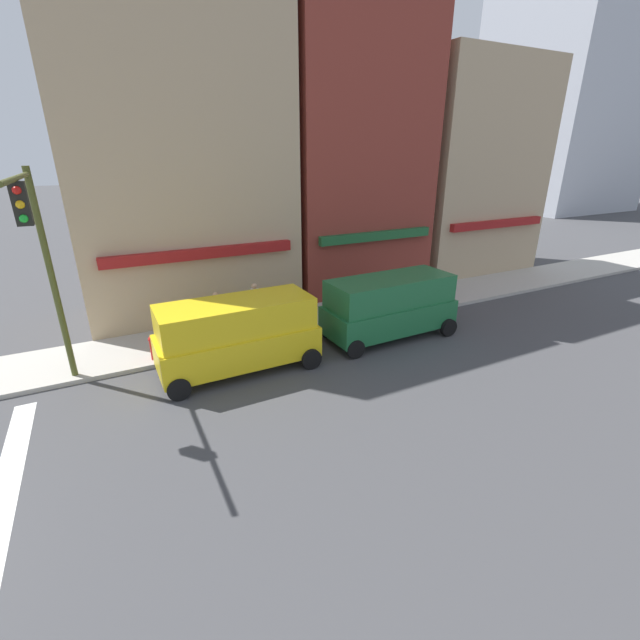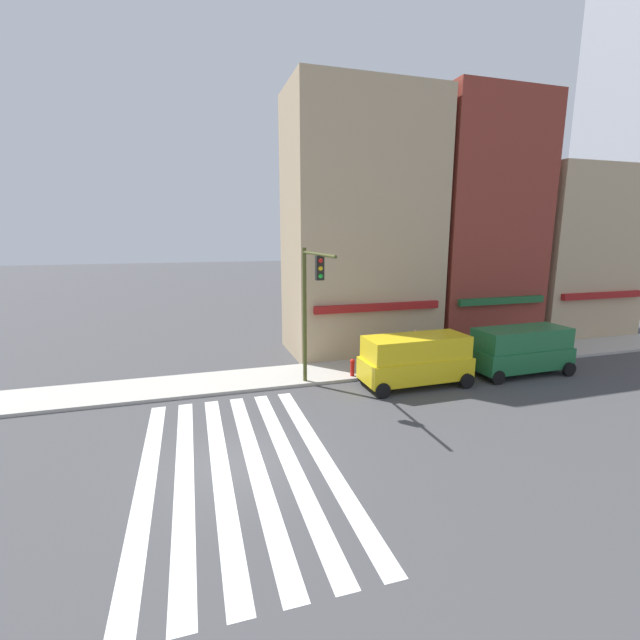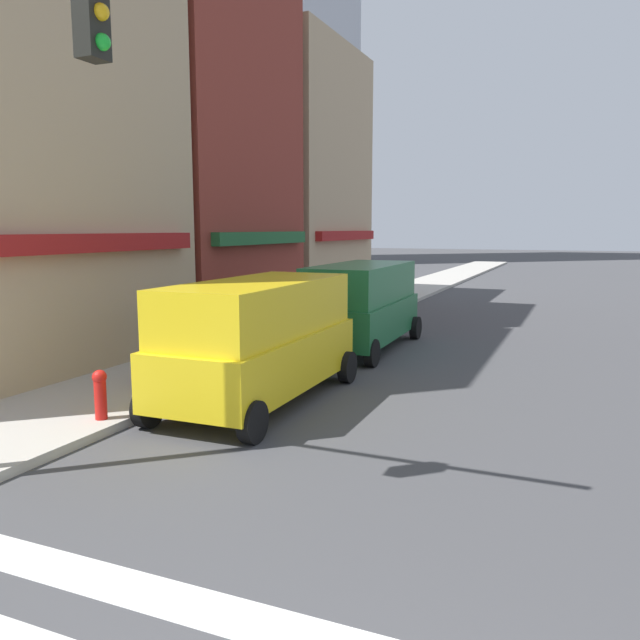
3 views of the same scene
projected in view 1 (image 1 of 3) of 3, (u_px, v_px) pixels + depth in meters
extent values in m
cube|color=tan|center=(176.00, 133.00, 16.92)|extent=(8.49, 5.00, 14.65)
cube|color=maroon|center=(202.00, 253.00, 16.31)|extent=(7.22, 0.30, 0.40)
cube|color=maroon|center=(350.00, 131.00, 20.22)|extent=(6.91, 5.00, 15.02)
cube|color=#1E592D|center=(377.00, 236.00, 19.69)|extent=(5.87, 0.30, 0.40)
cube|color=tan|center=(467.00, 170.00, 24.20)|extent=(7.60, 5.00, 11.25)
cube|color=maroon|center=(498.00, 224.00, 22.97)|extent=(6.46, 0.30, 0.40)
cylinder|color=#474C1E|center=(53.00, 282.00, 12.22)|extent=(0.18, 0.18, 6.29)
cylinder|color=#474C1E|center=(16.00, 178.00, 9.36)|extent=(0.12, 4.28, 0.12)
cube|color=black|center=(21.00, 204.00, 9.38)|extent=(0.32, 0.24, 0.95)
sphere|color=red|center=(17.00, 190.00, 9.16)|extent=(0.18, 0.18, 0.18)
sphere|color=#EAAD14|center=(20.00, 205.00, 9.27)|extent=(0.18, 0.18, 0.18)
sphere|color=green|center=(24.00, 219.00, 9.39)|extent=(0.18, 0.18, 0.18)
cube|color=yellow|center=(239.00, 346.00, 13.68)|extent=(5.03, 2.08, 1.00)
cube|color=yellow|center=(236.00, 317.00, 13.31)|extent=(4.78, 1.91, 1.00)
cylinder|color=black|center=(168.00, 360.00, 13.81)|extent=(0.68, 0.22, 0.68)
cylinder|color=black|center=(179.00, 389.00, 12.15)|extent=(0.68, 0.22, 0.68)
cylinder|color=black|center=(287.00, 337.00, 15.57)|extent=(0.68, 0.22, 0.68)
cylinder|color=black|center=(311.00, 359.00, 13.92)|extent=(0.68, 0.22, 0.68)
cube|color=#1E6638|center=(389.00, 316.00, 16.15)|extent=(5.05, 2.14, 1.00)
cube|color=#1E6638|center=(391.00, 291.00, 15.78)|extent=(4.80, 1.97, 1.00)
cylinder|color=black|center=(328.00, 329.00, 16.28)|extent=(0.68, 0.22, 0.68)
cylinder|color=black|center=(355.00, 349.00, 14.62)|extent=(0.68, 0.22, 0.68)
cylinder|color=black|center=(415.00, 311.00, 18.04)|extent=(0.68, 0.22, 0.68)
cylinder|color=black|center=(448.00, 328.00, 16.39)|extent=(0.68, 0.22, 0.68)
cylinder|color=#23232D|center=(218.00, 327.00, 15.85)|extent=(0.26, 0.26, 0.85)
cylinder|color=#2D7A3D|center=(216.00, 307.00, 15.56)|extent=(0.32, 0.32, 0.70)
sphere|color=tan|center=(215.00, 295.00, 15.39)|extent=(0.22, 0.22, 0.22)
cylinder|color=#23232D|center=(256.00, 316.00, 16.88)|extent=(0.26, 0.26, 0.85)
cylinder|color=silver|center=(255.00, 297.00, 16.60)|extent=(0.32, 0.32, 0.70)
sphere|color=tan|center=(254.00, 286.00, 16.43)|extent=(0.22, 0.22, 0.22)
cylinder|color=#23232D|center=(344.00, 309.00, 17.63)|extent=(0.26, 0.26, 0.85)
cylinder|color=red|center=(345.00, 291.00, 17.34)|extent=(0.32, 0.32, 0.70)
sphere|color=tan|center=(345.00, 280.00, 17.17)|extent=(0.22, 0.22, 0.22)
cylinder|color=red|center=(153.00, 350.00, 14.20)|extent=(0.20, 0.20, 0.65)
sphere|color=red|center=(152.00, 339.00, 14.05)|extent=(0.24, 0.24, 0.24)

